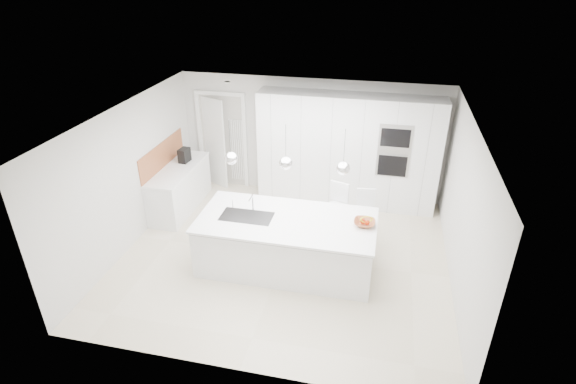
% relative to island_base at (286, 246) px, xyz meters
% --- Properties ---
extents(floor, '(5.50, 5.50, 0.00)m').
position_rel_island_base_xyz_m(floor, '(-0.10, 0.30, -0.43)').
color(floor, beige).
rests_on(floor, ground).
extents(wall_back, '(5.50, 0.00, 5.50)m').
position_rel_island_base_xyz_m(wall_back, '(-0.10, 2.80, 0.82)').
color(wall_back, silver).
rests_on(wall_back, ground).
extents(wall_left, '(0.00, 5.00, 5.00)m').
position_rel_island_base_xyz_m(wall_left, '(-2.85, 0.30, 0.82)').
color(wall_left, silver).
rests_on(wall_left, ground).
extents(ceiling, '(5.50, 5.50, 0.00)m').
position_rel_island_base_xyz_m(ceiling, '(-0.10, 0.30, 2.07)').
color(ceiling, white).
rests_on(ceiling, wall_back).
extents(tall_cabinets, '(3.60, 0.60, 2.30)m').
position_rel_island_base_xyz_m(tall_cabinets, '(0.70, 2.50, 0.72)').
color(tall_cabinets, white).
rests_on(tall_cabinets, floor).
extents(oven_stack, '(0.62, 0.04, 1.05)m').
position_rel_island_base_xyz_m(oven_stack, '(1.60, 2.19, 0.92)').
color(oven_stack, '#A5A5A8').
rests_on(oven_stack, tall_cabinets).
extents(doorway_frame, '(1.11, 0.08, 2.13)m').
position_rel_island_base_xyz_m(doorway_frame, '(-2.05, 2.77, 0.59)').
color(doorway_frame, white).
rests_on(doorway_frame, floor).
extents(hallway_door, '(0.76, 0.38, 2.00)m').
position_rel_island_base_xyz_m(hallway_door, '(-2.30, 2.72, 0.57)').
color(hallway_door, white).
rests_on(hallway_door, floor).
extents(radiator, '(0.32, 0.04, 1.40)m').
position_rel_island_base_xyz_m(radiator, '(-1.73, 2.76, 0.42)').
color(radiator, white).
rests_on(radiator, floor).
extents(left_base_cabinets, '(0.60, 1.80, 0.86)m').
position_rel_island_base_xyz_m(left_base_cabinets, '(-2.55, 1.50, 0.00)').
color(left_base_cabinets, white).
rests_on(left_base_cabinets, floor).
extents(left_worktop, '(0.62, 1.82, 0.04)m').
position_rel_island_base_xyz_m(left_worktop, '(-2.55, 1.50, 0.45)').
color(left_worktop, white).
rests_on(left_worktop, left_base_cabinets).
extents(oak_backsplash, '(0.02, 1.80, 0.50)m').
position_rel_island_base_xyz_m(oak_backsplash, '(-2.84, 1.50, 0.72)').
color(oak_backsplash, '#B0663D').
rests_on(oak_backsplash, wall_left).
extents(island_base, '(2.80, 1.20, 0.86)m').
position_rel_island_base_xyz_m(island_base, '(0.00, 0.00, 0.00)').
color(island_base, white).
rests_on(island_base, floor).
extents(island_worktop, '(2.84, 1.40, 0.04)m').
position_rel_island_base_xyz_m(island_worktop, '(0.00, 0.05, 0.45)').
color(island_worktop, white).
rests_on(island_worktop, island_base).
extents(island_sink, '(0.84, 0.44, 0.18)m').
position_rel_island_base_xyz_m(island_sink, '(-0.65, -0.00, 0.39)').
color(island_sink, '#3F3F42').
rests_on(island_sink, island_worktop).
extents(island_tap, '(0.02, 0.02, 0.30)m').
position_rel_island_base_xyz_m(island_tap, '(-0.60, 0.20, 0.62)').
color(island_tap, white).
rests_on(island_tap, island_worktop).
extents(pendant_left, '(0.20, 0.20, 0.20)m').
position_rel_island_base_xyz_m(pendant_left, '(-0.85, -0.00, 1.47)').
color(pendant_left, white).
rests_on(pendant_left, ceiling).
extents(pendant_mid, '(0.20, 0.20, 0.20)m').
position_rel_island_base_xyz_m(pendant_mid, '(-0.00, -0.00, 1.47)').
color(pendant_mid, white).
rests_on(pendant_mid, ceiling).
extents(pendant_right, '(0.20, 0.20, 0.20)m').
position_rel_island_base_xyz_m(pendant_right, '(0.85, -0.00, 1.47)').
color(pendant_right, white).
rests_on(pendant_right, ceiling).
extents(fruit_bowl, '(0.34, 0.34, 0.08)m').
position_rel_island_base_xyz_m(fruit_bowl, '(1.22, 0.14, 0.51)').
color(fruit_bowl, '#B0663D').
rests_on(fruit_bowl, island_worktop).
extents(espresso_machine, '(0.19, 0.28, 0.28)m').
position_rel_island_base_xyz_m(espresso_machine, '(-2.53, 1.83, 0.61)').
color(espresso_machine, black).
rests_on(espresso_machine, left_worktop).
extents(bar_stool_left, '(0.51, 0.60, 1.12)m').
position_rel_island_base_xyz_m(bar_stool_left, '(0.72, 0.96, 0.13)').
color(bar_stool_left, white).
rests_on(bar_stool_left, floor).
extents(bar_stool_right, '(0.40, 0.51, 1.04)m').
position_rel_island_base_xyz_m(bar_stool_right, '(1.19, 0.99, 0.09)').
color(bar_stool_right, white).
rests_on(bar_stool_right, floor).
extents(apple_a, '(0.08, 0.08, 0.08)m').
position_rel_island_base_xyz_m(apple_a, '(1.26, 0.11, 0.54)').
color(apple_a, '#BC2B0A').
rests_on(apple_a, fruit_bowl).
extents(apple_b, '(0.08, 0.08, 0.08)m').
position_rel_island_base_xyz_m(apple_b, '(1.20, 0.13, 0.54)').
color(apple_b, '#BC2B0A').
rests_on(apple_b, fruit_bowl).
extents(apple_c, '(0.08, 0.08, 0.08)m').
position_rel_island_base_xyz_m(apple_c, '(1.18, 0.17, 0.54)').
color(apple_c, '#BC2B0A').
rests_on(apple_c, fruit_bowl).
extents(banana_bunch, '(0.23, 0.17, 0.21)m').
position_rel_island_base_xyz_m(banana_bunch, '(1.24, 0.13, 0.59)').
color(banana_bunch, gold).
rests_on(banana_bunch, fruit_bowl).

